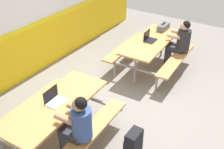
# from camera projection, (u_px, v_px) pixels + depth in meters

# --- Properties ---
(ground_plane) EXTENTS (10.00, 10.00, 0.02)m
(ground_plane) POSITION_uv_depth(u_px,v_px,m) (117.00, 100.00, 5.66)
(ground_plane) COLOR gray
(accent_backdrop) EXTENTS (8.00, 0.14, 2.60)m
(accent_backdrop) POSITION_uv_depth(u_px,v_px,m) (32.00, 20.00, 6.01)
(accent_backdrop) COLOR yellow
(accent_backdrop) RESTS_ON ground
(picnic_table_left) EXTENTS (1.92, 1.62, 0.74)m
(picnic_table_left) POSITION_uv_depth(u_px,v_px,m) (57.00, 111.00, 4.43)
(picnic_table_left) COLOR tan
(picnic_table_left) RESTS_ON ground
(picnic_table_right) EXTENTS (1.92, 1.62, 0.74)m
(picnic_table_right) POSITION_uv_depth(u_px,v_px,m) (150.00, 47.00, 6.39)
(picnic_table_right) COLOR tan
(picnic_table_right) RESTS_ON ground
(student_nearer) EXTENTS (0.37, 0.53, 1.21)m
(student_nearer) POSITION_uv_depth(u_px,v_px,m) (77.00, 124.00, 3.99)
(student_nearer) COLOR #2D2D38
(student_nearer) RESTS_ON ground
(student_further) EXTENTS (0.37, 0.53, 1.21)m
(student_further) POSITION_uv_depth(u_px,v_px,m) (180.00, 41.00, 6.36)
(student_further) COLOR #2D2D38
(student_further) RESTS_ON ground
(laptop_silver) EXTENTS (0.33, 0.23, 0.22)m
(laptop_silver) POSITION_uv_depth(u_px,v_px,m) (54.00, 99.00, 4.35)
(laptop_silver) COLOR silver
(laptop_silver) RESTS_ON picnic_table_left
(laptop_dark) EXTENTS (0.33, 0.23, 0.22)m
(laptop_dark) POSITION_uv_depth(u_px,v_px,m) (149.00, 39.00, 6.28)
(laptop_dark) COLOR black
(laptop_dark) RESTS_ON picnic_table_right
(toolbox_grey) EXTENTS (0.40, 0.18, 0.18)m
(toolbox_grey) POSITION_uv_depth(u_px,v_px,m) (163.00, 27.00, 6.80)
(toolbox_grey) COLOR #595B60
(toolbox_grey) RESTS_ON picnic_table_right
(backpack_dark) EXTENTS (0.30, 0.22, 0.44)m
(backpack_dark) POSITION_uv_depth(u_px,v_px,m) (133.00, 143.00, 4.34)
(backpack_dark) COLOR black
(backpack_dark) RESTS_ON ground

